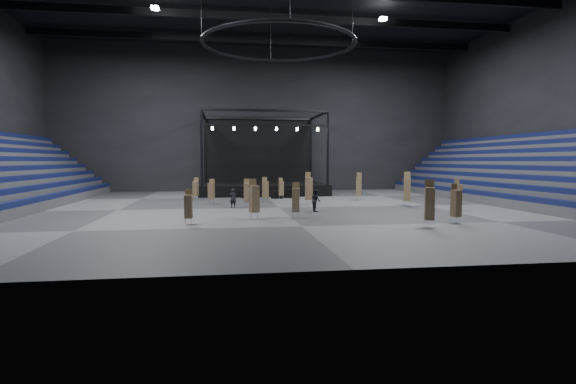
{
  "coord_description": "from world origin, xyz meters",
  "views": [
    {
      "loc": [
        -4.5,
        -35.88,
        3.79
      ],
      "look_at": [
        0.44,
        -2.0,
        1.4
      ],
      "focal_mm": 28.0,
      "sensor_mm": 36.0,
      "label": 1
    }
  ],
  "objects": [
    {
      "name": "chair_stack_9",
      "position": [
        -5.5,
        3.76,
        1.17
      ],
      "size": [
        0.62,
        0.62,
        2.21
      ],
      "rotation": [
        0.0,
        0.0,
        -0.32
      ],
      "color": "silver",
      "rests_on": "floor"
    },
    {
      "name": "wall_right",
      "position": [
        25.0,
        0.0,
        9.0
      ],
      "size": [
        0.2,
        42.0,
        18.0
      ],
      "primitive_type": "cube",
      "color": "black",
      "rests_on": "ground"
    },
    {
      "name": "chair_stack_7",
      "position": [
        13.56,
        -3.47,
        1.23
      ],
      "size": [
        0.52,
        0.52,
        2.37
      ],
      "rotation": [
        0.0,
        0.0,
        0.14
      ],
      "color": "silver",
      "rests_on": "floor"
    },
    {
      "name": "chair_stack_11",
      "position": [
        9.5,
        -10.54,
        1.25
      ],
      "size": [
        0.59,
        0.59,
        2.41
      ],
      "rotation": [
        0.0,
        0.0,
        0.28
      ],
      "color": "silver",
      "rests_on": "floor"
    },
    {
      "name": "flight_case_left",
      "position": [
        -2.15,
        10.06,
        0.37
      ],
      "size": [
        1.2,
        0.82,
        0.73
      ],
      "primitive_type": "cube",
      "rotation": [
        0.0,
        0.0,
        0.27
      ],
      "color": "black",
      "rests_on": "floor"
    },
    {
      "name": "chair_stack_8",
      "position": [
        0.29,
        -6.64,
        1.23
      ],
      "size": [
        0.57,
        0.57,
        2.36
      ],
      "rotation": [
        0.0,
        0.0,
        -0.21
      ],
      "color": "silver",
      "rests_on": "floor"
    },
    {
      "name": "chair_stack_10",
      "position": [
        2.84,
        2.03,
        1.44
      ],
      "size": [
        0.61,
        0.61,
        2.82
      ],
      "rotation": [
        0.0,
        0.0,
        0.23
      ],
      "color": "silver",
      "rests_on": "floor"
    },
    {
      "name": "chair_stack_3",
      "position": [
        10.7,
        -0.42,
        1.48
      ],
      "size": [
        0.72,
        0.72,
        2.88
      ],
      "rotation": [
        0.0,
        0.0,
        -0.38
      ],
      "color": "silver",
      "rests_on": "floor"
    },
    {
      "name": "chair_stack_0",
      "position": [
        8.48,
        5.79,
        1.37
      ],
      "size": [
        0.66,
        0.66,
        2.66
      ],
      "rotation": [
        0.0,
        0.0,
        -0.41
      ],
      "color": "silver",
      "rests_on": "floor"
    },
    {
      "name": "crew_member",
      "position": [
        2.36,
        -3.21,
        0.84
      ],
      "size": [
        0.72,
        0.88,
        1.69
      ],
      "primitive_type": "imported",
      "rotation": [
        0.0,
        0.0,
        1.67
      ],
      "color": "black",
      "rests_on": "floor"
    },
    {
      "name": "flight_case_mid",
      "position": [
        0.93,
        8.75,
        0.4
      ],
      "size": [
        1.34,
        0.98,
        0.81
      ],
      "primitive_type": "cube",
      "rotation": [
        0.0,
        0.0,
        -0.34
      ],
      "color": "black",
      "rests_on": "floor"
    },
    {
      "name": "man_center",
      "position": [
        -3.7,
        0.3,
        0.78
      ],
      "size": [
        0.67,
        0.56,
        1.55
      ],
      "primitive_type": "imported",
      "rotation": [
        0.0,
        0.0,
        2.74
      ],
      "color": "black",
      "rests_on": "floor"
    },
    {
      "name": "wall_front",
      "position": [
        0.0,
        -21.0,
        9.0
      ],
      "size": [
        50.0,
        0.2,
        18.0
      ],
      "primitive_type": "cube",
      "color": "black",
      "rests_on": "ground"
    },
    {
      "name": "chair_stack_6",
      "position": [
        -0.69,
        4.53,
        1.22
      ],
      "size": [
        0.58,
        0.58,
        2.32
      ],
      "rotation": [
        0.0,
        0.0,
        0.22
      ],
      "color": "silver",
      "rests_on": "floor"
    },
    {
      "name": "chair_stack_4",
      "position": [
        -2.47,
        0.31,
        1.25
      ],
      "size": [
        0.72,
        0.72,
        2.33
      ],
      "rotation": [
        0.0,
        0.0,
        0.43
      ],
      "color": "silver",
      "rests_on": "floor"
    },
    {
      "name": "wall_back",
      "position": [
        0.0,
        21.0,
        9.0
      ],
      "size": [
        50.0,
        0.2,
        18.0
      ],
      "primitive_type": "cube",
      "color": "black",
      "rests_on": "ground"
    },
    {
      "name": "floor",
      "position": [
        0.0,
        0.0,
        0.0
      ],
      "size": [
        50.0,
        50.0,
        0.0
      ],
      "primitive_type": "plane",
      "color": "#545456",
      "rests_on": "ground"
    },
    {
      "name": "chair_stack_1",
      "position": [
        -2.51,
        -6.93,
        1.37
      ],
      "size": [
        0.7,
        0.7,
        2.62
      ],
      "rotation": [
        0.0,
        0.0,
        0.37
      ],
      "color": "silver",
      "rests_on": "floor"
    },
    {
      "name": "chair_stack_12",
      "position": [
        -7.08,
        8.01,
        1.15
      ],
      "size": [
        0.59,
        0.59,
        2.17
      ],
      "rotation": [
        0.0,
        0.0,
        -0.28
      ],
      "color": "silver",
      "rests_on": "floor"
    },
    {
      "name": "chair_stack_2",
      "position": [
        7.1,
        -11.99,
        1.41
      ],
      "size": [
        0.66,
        0.66,
        2.74
      ],
      "rotation": [
        0.0,
        0.0,
        -0.33
      ],
      "color": "silver",
      "rests_on": "floor"
    },
    {
      "name": "truss_ring",
      "position": [
        -0.0,
        0.0,
        13.0
      ],
      "size": [
        12.3,
        12.3,
        5.15
      ],
      "color": "black",
      "rests_on": "ceiling"
    },
    {
      "name": "flight_case_right",
      "position": [
        2.01,
        9.57,
        0.44
      ],
      "size": [
        1.44,
        0.93,
        0.89
      ],
      "primitive_type": "cube",
      "rotation": [
        0.0,
        0.0,
        -0.21
      ],
      "color": "black",
      "rests_on": "floor"
    },
    {
      "name": "stage",
      "position": [
        0.0,
        16.24,
        1.45
      ],
      "size": [
        14.0,
        10.0,
        9.2
      ],
      "color": "black",
      "rests_on": "floor"
    },
    {
      "name": "chair_stack_5",
      "position": [
        1.21,
        8.01,
        1.1
      ],
      "size": [
        0.48,
        0.48,
        2.1
      ],
      "rotation": [
        0.0,
        0.0,
        0.15
      ],
      "color": "silver",
      "rests_on": "floor"
    },
    {
      "name": "chair_stack_13",
      "position": [
        -6.53,
        -8.76,
        1.1
      ],
      "size": [
        0.48,
        0.48,
        2.1
      ],
      "rotation": [
        0.0,
        0.0,
        -0.09
      ],
      "color": "silver",
      "rests_on": "floor"
    },
    {
      "name": "bleachers_right",
      "position": [
        22.94,
        0.0,
        1.73
      ],
      "size": [
        7.2,
        40.0,
        6.4
      ],
      "color": "#48494B",
      "rests_on": "floor"
    }
  ]
}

